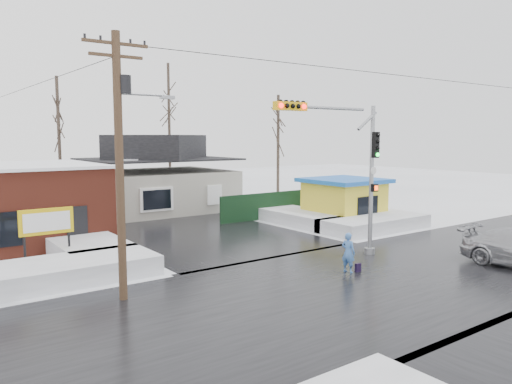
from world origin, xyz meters
TOP-DOWN VIEW (x-y plane):
  - ground at (0.00, 0.00)m, footprint 120.00×120.00m
  - road_ns at (0.00, 0.00)m, footprint 10.00×120.00m
  - road_ew at (0.00, 0.00)m, footprint 120.00×10.00m
  - snowbank_nw at (-9.00, 7.00)m, footprint 7.00×3.00m
  - snowbank_ne at (9.00, 7.00)m, footprint 7.00×3.00m
  - snowbank_nside_w at (-7.00, 12.00)m, footprint 3.00×8.00m
  - snowbank_nside_e at (7.00, 12.00)m, footprint 3.00×8.00m
  - traffic_signal at (2.43, 2.97)m, footprint 6.05×0.68m
  - utility_pole at (-7.93, 3.50)m, footprint 3.15×0.44m
  - marquee_sign at (-9.00, 9.49)m, footprint 2.20×0.21m
  - house at (2.00, 22.00)m, footprint 10.40×8.40m
  - kiosk at (9.50, 9.99)m, footprint 4.60×4.60m
  - fence at (6.50, 14.00)m, footprint 8.00×0.12m
  - tree_far_left at (-4.00, 26.00)m, footprint 3.00×3.00m
  - tree_far_mid at (6.00, 28.00)m, footprint 3.00×3.00m
  - tree_far_right at (12.00, 20.00)m, footprint 3.00×3.00m
  - pedestrian at (0.75, 1.33)m, footprint 0.53×0.68m
  - shopping_bag at (1.15, 1.14)m, footprint 0.28×0.13m

SIDE VIEW (x-z plane):
  - ground at x=0.00m, z-range 0.00..0.00m
  - road_ns at x=0.00m, z-range 0.00..0.02m
  - road_ew at x=0.00m, z-range 0.00..0.02m
  - shopping_bag at x=1.15m, z-range 0.00..0.35m
  - snowbank_nw at x=-9.00m, z-range 0.00..0.80m
  - snowbank_ne at x=9.00m, z-range 0.00..0.80m
  - snowbank_nside_w at x=-7.00m, z-range 0.00..0.80m
  - snowbank_nside_e at x=7.00m, z-range 0.00..0.80m
  - pedestrian at x=0.75m, z-range 0.00..1.66m
  - fence at x=6.50m, z-range 0.00..1.80m
  - kiosk at x=9.50m, z-range 0.03..2.90m
  - marquee_sign at x=-9.00m, z-range 0.65..3.20m
  - house at x=2.00m, z-range -0.26..5.50m
  - traffic_signal at x=2.43m, z-range 1.04..8.04m
  - utility_pole at x=-7.93m, z-range 0.61..9.61m
  - tree_far_right at x=12.00m, z-range 2.66..11.66m
  - tree_far_left at x=-4.00m, z-range 2.95..12.95m
  - tree_far_mid at x=6.00m, z-range 3.54..15.54m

